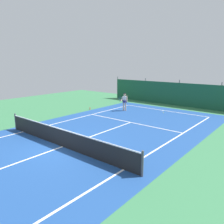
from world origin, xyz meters
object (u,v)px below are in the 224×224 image
object	(u,v)px
tennis_player	(125,101)
tennis_ball_near_player	(163,113)
tennis_net	(62,138)
water_bottle	(90,108)

from	to	relation	value
tennis_player	tennis_ball_near_player	bearing A→B (deg)	-172.10
tennis_net	tennis_player	xyz separation A→B (m)	(-2.85, 9.47, 0.45)
tennis_player	water_bottle	distance (m)	3.44
tennis_net	tennis_player	distance (m)	9.90
tennis_ball_near_player	water_bottle	xyz separation A→B (m)	(-6.14, -3.21, 0.09)
tennis_ball_near_player	water_bottle	size ratio (longest dim) A/B	0.28
tennis_net	tennis_player	size ratio (longest dim) A/B	6.17
tennis_ball_near_player	water_bottle	world-z (taller)	water_bottle
tennis_player	water_bottle	xyz separation A→B (m)	(-2.86, -1.72, -0.84)
water_bottle	tennis_player	bearing A→B (deg)	31.13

